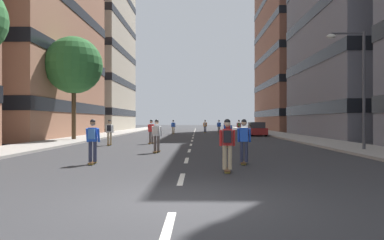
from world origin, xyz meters
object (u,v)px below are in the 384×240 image
Objects in this scene: skater_4 at (157,134)px; parked_car_near at (256,129)px; skater_0 at (226,125)px; skater_12 at (205,125)px; skater_2 at (228,131)px; skater_1 at (239,126)px; skater_10 at (173,126)px; skater_9 at (93,138)px; skater_3 at (219,126)px; skater_8 at (244,139)px; skater_7 at (151,130)px; skater_6 at (109,131)px; skater_11 at (227,142)px; street_tree_mid at (74,65)px; streetlamp_right at (357,77)px.

parked_car_near is at bearing 67.84° from skater_4.
skater_12 is at bearing -176.95° from skater_0.
skater_2 is at bearing 43.97° from skater_4.
skater_1 is 8.18m from skater_10.
skater_12 is (5.16, 36.10, 0.00)m from skater_9.
skater_3 is at bearing -123.65° from skater_0.
skater_7 is at bearing 113.08° from skater_8.
skater_6 is 26.44m from skater_12.
skater_8 is (-0.11, -8.92, -0.03)m from skater_2.
skater_1 is 1.00× the size of skater_3.
skater_2 is 10.87m from skater_9.
skater_1 is 1.00× the size of skater_6.
skater_12 is at bearing 119.87° from parked_car_near.
parked_car_near is 10.14m from skater_0.
skater_9 and skater_10 have the same top height.
skater_11 and skater_12 have the same top height.
street_tree_mid reaches higher than skater_8.
skater_11 is at bearing -94.83° from skater_2.
skater_0 is 1.00× the size of skater_3.
skater_2 is at bearing -98.26° from skater_1.
skater_1 and skater_6 have the same top height.
streetlamp_right reaches higher than skater_2.
skater_7 is at bearing -125.24° from parked_car_near.
parked_car_near is 20.88m from streetlamp_right.
street_tree_mid is 23.28m from skater_3.
skater_2 is 8.92m from skater_8.
skater_4 is 1.00× the size of skater_9.
skater_1 and skater_9 have the same top height.
parked_car_near is 0.51× the size of street_tree_mid.
skater_0 is 27.31m from skater_2.
street_tree_mid is 4.88× the size of skater_4.
skater_3 is (-1.02, -1.53, -0.03)m from skater_0.
street_tree_mid reaches higher than skater_1.
skater_7 is at bearing -105.67° from skater_3.
skater_6 is 1.00× the size of skater_8.
skater_1 and skater_8 have the same top height.
skater_2 is 1.00× the size of skater_4.
skater_9 is 1.00× the size of skater_10.
skater_0 is at bearing 79.02° from skater_4.
skater_2 is 6.32m from skater_7.
skater_0 is at bearing 85.71° from skater_11.
skater_12 is at bearing 91.29° from skater_8.
skater_8 is at bearing -52.98° from street_tree_mid.
skater_6 is 3.18m from skater_7.
street_tree_mid reaches higher than skater_6.
skater_8 is at bearing -90.68° from skater_2.
skater_4 is 7.44m from skater_7.
skater_6 is (-7.99, 1.61, 0.00)m from skater_2.
skater_3 is at bearing 101.75° from streetlamp_right.
skater_3 is at bearing 69.70° from skater_6.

